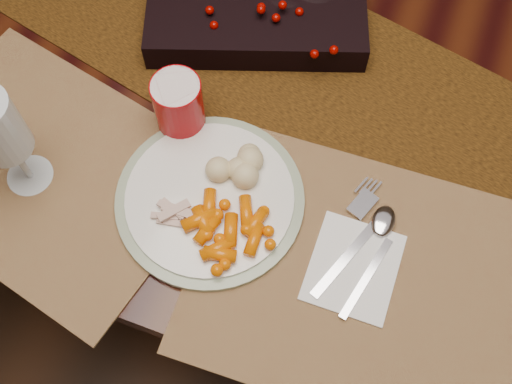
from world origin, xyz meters
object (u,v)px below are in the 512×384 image
(dinner_plate, at_px, (210,199))
(placemat_main, at_px, (376,283))
(wine_glass, at_px, (8,144))
(napkin, at_px, (353,267))
(red_cup, at_px, (179,106))
(dining_table, at_px, (296,162))
(baby_carrots, at_px, (226,231))
(centerpiece, at_px, (257,12))
(mashed_potatoes, at_px, (233,158))
(turkey_shreds, at_px, (173,213))

(dinner_plate, bearing_deg, placemat_main, -7.83)
(wine_glass, bearing_deg, placemat_main, 1.90)
(dinner_plate, xyz_separation_m, napkin, (0.22, -0.03, -0.01))
(placemat_main, bearing_deg, red_cup, 155.88)
(dining_table, relative_size, placemat_main, 3.59)
(baby_carrots, height_order, wine_glass, wine_glass)
(dining_table, height_order, centerpiece, centerpiece)
(centerpiece, height_order, placemat_main, centerpiece)
(mashed_potatoes, height_order, red_cup, red_cup)
(dining_table, relative_size, napkin, 13.06)
(dinner_plate, distance_m, turkey_shreds, 0.06)
(turkey_shreds, bearing_deg, dining_table, 75.03)
(mashed_potatoes, xyz_separation_m, wine_glass, (-0.28, -0.11, 0.06))
(centerpiece, xyz_separation_m, mashed_potatoes, (0.06, -0.26, 0.00))
(dining_table, distance_m, red_cup, 0.49)
(wine_glass, bearing_deg, turkey_shreds, 2.28)
(centerpiece, height_order, red_cup, red_cup)
(napkin, xyz_separation_m, red_cup, (-0.31, 0.13, 0.05))
(placemat_main, relative_size, dinner_plate, 1.83)
(dining_table, bearing_deg, baby_carrots, -91.92)
(dinner_plate, distance_m, wine_glass, 0.29)
(dining_table, relative_size, wine_glass, 9.12)
(dinner_plate, distance_m, baby_carrots, 0.06)
(wine_glass, bearing_deg, napkin, 3.12)
(dinner_plate, bearing_deg, mashed_potatoes, 76.46)
(baby_carrots, xyz_separation_m, mashed_potatoes, (-0.03, 0.10, 0.01))
(dining_table, relative_size, centerpiece, 5.11)
(dining_table, bearing_deg, dinner_plate, -100.36)
(dinner_plate, xyz_separation_m, red_cup, (-0.09, 0.11, 0.04))
(centerpiece, xyz_separation_m, wine_glass, (-0.22, -0.38, 0.06))
(dinner_plate, height_order, napkin, dinner_plate)
(red_cup, bearing_deg, centerpiece, 78.89)
(turkey_shreds, bearing_deg, dinner_plate, 49.94)
(dinner_plate, bearing_deg, wine_glass, -168.69)
(centerpiece, bearing_deg, dinner_plate, -81.84)
(dining_table, relative_size, baby_carrots, 16.20)
(mashed_potatoes, bearing_deg, napkin, -22.32)
(placemat_main, bearing_deg, dinner_plate, 170.30)
(baby_carrots, bearing_deg, napkin, 5.77)
(baby_carrots, distance_m, mashed_potatoes, 0.11)
(turkey_shreds, bearing_deg, red_cup, 108.93)
(mashed_potatoes, bearing_deg, dinner_plate, -103.54)
(mashed_potatoes, relative_size, napkin, 0.59)
(centerpiece, distance_m, baby_carrots, 0.38)
(dinner_plate, height_order, mashed_potatoes, mashed_potatoes)
(dining_table, relative_size, red_cup, 17.76)
(centerpiece, bearing_deg, red_cup, -101.11)
(napkin, distance_m, wine_glass, 0.50)
(dinner_plate, relative_size, napkin, 1.99)
(turkey_shreds, relative_size, wine_glass, 0.34)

